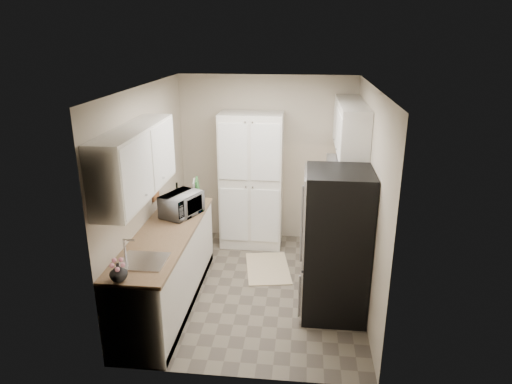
{
  "coord_description": "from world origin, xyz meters",
  "views": [
    {
      "loc": [
        0.55,
        -5.03,
        3.06
      ],
      "look_at": [
        -0.01,
        0.15,
        1.24
      ],
      "focal_mm": 32.0,
      "sensor_mm": 36.0,
      "label": 1
    }
  ],
  "objects_px": {
    "wine_bottle": "(177,196)",
    "toaster_oven": "(340,182)",
    "microwave": "(182,204)",
    "electric_range": "(333,244)",
    "pantry_cabinet": "(252,181)",
    "refrigerator": "(336,245)"
  },
  "relations": [
    {
      "from": "microwave",
      "to": "wine_bottle",
      "type": "relative_size",
      "value": 1.66
    },
    {
      "from": "electric_range",
      "to": "wine_bottle",
      "type": "height_order",
      "value": "wine_bottle"
    },
    {
      "from": "microwave",
      "to": "wine_bottle",
      "type": "distance_m",
      "value": 0.29
    },
    {
      "from": "electric_range",
      "to": "toaster_oven",
      "type": "distance_m",
      "value": 1.07
    },
    {
      "from": "pantry_cabinet",
      "to": "toaster_oven",
      "type": "distance_m",
      "value": 1.29
    },
    {
      "from": "electric_range",
      "to": "refrigerator",
      "type": "height_order",
      "value": "refrigerator"
    },
    {
      "from": "refrigerator",
      "to": "wine_bottle",
      "type": "relative_size",
      "value": 5.59
    },
    {
      "from": "wine_bottle",
      "to": "toaster_oven",
      "type": "relative_size",
      "value": 0.78
    },
    {
      "from": "refrigerator",
      "to": "toaster_oven",
      "type": "relative_size",
      "value": 4.35
    },
    {
      "from": "wine_bottle",
      "to": "refrigerator",
      "type": "bearing_deg",
      "value": -20.83
    },
    {
      "from": "pantry_cabinet",
      "to": "wine_bottle",
      "type": "height_order",
      "value": "pantry_cabinet"
    },
    {
      "from": "refrigerator",
      "to": "toaster_oven",
      "type": "xyz_separation_m",
      "value": [
        0.15,
        1.71,
        0.18
      ]
    },
    {
      "from": "wine_bottle",
      "to": "toaster_oven",
      "type": "bearing_deg",
      "value": 24.05
    },
    {
      "from": "microwave",
      "to": "toaster_oven",
      "type": "distance_m",
      "value": 2.35
    },
    {
      "from": "refrigerator",
      "to": "pantry_cabinet",
      "type": "bearing_deg",
      "value": 123.46
    },
    {
      "from": "pantry_cabinet",
      "to": "refrigerator",
      "type": "xyz_separation_m",
      "value": [
        1.14,
        -1.73,
        -0.15
      ]
    },
    {
      "from": "refrigerator",
      "to": "microwave",
      "type": "xyz_separation_m",
      "value": [
        -1.87,
        0.5,
        0.21
      ]
    },
    {
      "from": "electric_range",
      "to": "wine_bottle",
      "type": "xyz_separation_m",
      "value": [
        -2.02,
        -0.04,
        0.59
      ]
    },
    {
      "from": "toaster_oven",
      "to": "wine_bottle",
      "type": "bearing_deg",
      "value": -139.74
    },
    {
      "from": "wine_bottle",
      "to": "toaster_oven",
      "type": "xyz_separation_m",
      "value": [
        2.14,
        0.95,
        -0.04
      ]
    },
    {
      "from": "wine_bottle",
      "to": "electric_range",
      "type": "bearing_deg",
      "value": 1.23
    },
    {
      "from": "refrigerator",
      "to": "microwave",
      "type": "bearing_deg",
      "value": 165.07
    }
  ]
}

